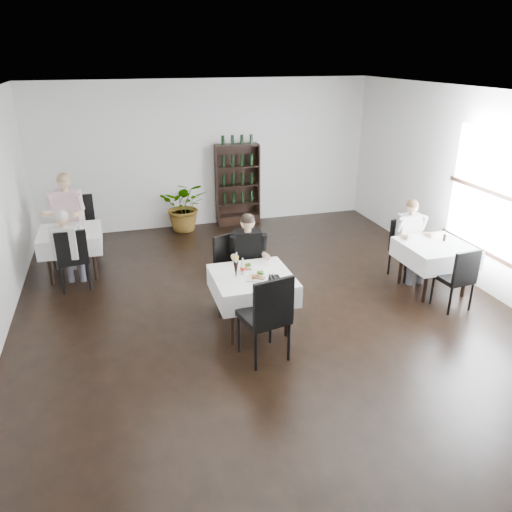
% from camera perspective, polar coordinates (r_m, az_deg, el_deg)
% --- Properties ---
extents(room_shell, '(9.00, 9.00, 9.00)m').
position_cam_1_polar(room_shell, '(6.37, 2.16, 4.12)').
color(room_shell, black).
rests_on(room_shell, ground).
extents(window_right, '(0.06, 2.30, 1.85)m').
position_cam_1_polar(window_right, '(8.13, 26.27, 5.86)').
color(window_right, white).
rests_on(window_right, room_shell).
extents(wine_shelf, '(0.90, 0.28, 1.75)m').
position_cam_1_polar(wine_shelf, '(10.70, -2.13, 8.06)').
color(wine_shelf, black).
rests_on(wine_shelf, ground).
extents(main_table, '(1.03, 1.03, 0.77)m').
position_cam_1_polar(main_table, '(6.62, -0.42, -3.35)').
color(main_table, black).
rests_on(main_table, ground).
extents(left_table, '(0.98, 0.98, 0.77)m').
position_cam_1_polar(left_table, '(8.76, -20.41, 1.78)').
color(left_table, black).
rests_on(left_table, ground).
extents(right_table, '(0.98, 0.98, 0.77)m').
position_cam_1_polar(right_table, '(8.13, 19.75, 0.31)').
color(right_table, black).
rests_on(right_table, ground).
extents(potted_tree, '(1.14, 1.05, 1.06)m').
position_cam_1_polar(potted_tree, '(10.46, -8.13, 5.71)').
color(potted_tree, '#27591E').
rests_on(potted_tree, ground).
extents(main_chair_far, '(0.65, 0.65, 1.09)m').
position_cam_1_polar(main_chair_far, '(7.18, -2.52, -1.23)').
color(main_chair_far, black).
rests_on(main_chair_far, ground).
extents(main_chair_near, '(0.61, 0.62, 1.13)m').
position_cam_1_polar(main_chair_near, '(5.90, 1.33, -6.52)').
color(main_chair_near, black).
rests_on(main_chair_near, ground).
extents(left_chair_far, '(0.52, 0.53, 1.14)m').
position_cam_1_polar(left_chair_far, '(9.43, -19.47, 3.52)').
color(left_chair_far, black).
rests_on(left_chair_far, ground).
extents(left_chair_near, '(0.52, 0.52, 1.01)m').
position_cam_1_polar(left_chair_near, '(8.20, -20.25, 0.08)').
color(left_chair_near, black).
rests_on(left_chair_near, ground).
extents(right_chair_far, '(0.52, 0.52, 0.96)m').
position_cam_1_polar(right_chair_far, '(8.57, 16.62, 1.31)').
color(right_chair_far, black).
rests_on(right_chair_far, ground).
extents(right_chair_near, '(0.47, 0.48, 0.95)m').
position_cam_1_polar(right_chair_near, '(7.65, 22.15, -2.04)').
color(right_chair_near, black).
rests_on(right_chair_near, ground).
extents(diner_main, '(0.56, 0.58, 1.40)m').
position_cam_1_polar(diner_main, '(7.10, -0.86, 0.21)').
color(diner_main, '#44454D').
rests_on(diner_main, ground).
extents(diner_left_far, '(0.69, 0.73, 1.60)m').
position_cam_1_polar(diner_left_far, '(9.19, -20.85, 4.67)').
color(diner_left_far, '#44454D').
rests_on(diner_left_far, ground).
extents(diner_left_near, '(0.53, 0.55, 1.31)m').
position_cam_1_polar(diner_left_near, '(8.18, -20.75, 1.33)').
color(diner_left_near, '#44454D').
rests_on(diner_left_near, ground).
extents(diner_right_far, '(0.50, 0.50, 1.33)m').
position_cam_1_polar(diner_right_far, '(8.41, 17.32, 2.44)').
color(diner_right_far, '#44454D').
rests_on(diner_right_far, ground).
extents(plate_far, '(0.27, 0.27, 0.07)m').
position_cam_1_polar(plate_far, '(6.73, -1.11, -1.37)').
color(plate_far, white).
rests_on(plate_far, main_table).
extents(plate_near, '(0.35, 0.35, 0.08)m').
position_cam_1_polar(plate_near, '(6.46, 0.26, -2.38)').
color(plate_near, white).
rests_on(plate_near, main_table).
extents(pilsner_dark, '(0.07, 0.07, 0.28)m').
position_cam_1_polar(pilsner_dark, '(6.42, -2.31, -1.62)').
color(pilsner_dark, black).
rests_on(pilsner_dark, main_table).
extents(pilsner_lager, '(0.06, 0.06, 0.28)m').
position_cam_1_polar(pilsner_lager, '(6.60, -2.24, -0.92)').
color(pilsner_lager, gold).
rests_on(pilsner_lager, main_table).
extents(coke_bottle, '(0.06, 0.06, 0.23)m').
position_cam_1_polar(coke_bottle, '(6.54, -1.53, -1.37)').
color(coke_bottle, silver).
rests_on(coke_bottle, main_table).
extents(napkin_cutlery, '(0.20, 0.21, 0.02)m').
position_cam_1_polar(napkin_cutlery, '(6.48, 1.89, -2.43)').
color(napkin_cutlery, black).
rests_on(napkin_cutlery, main_table).
extents(pepper_mill, '(0.06, 0.06, 0.11)m').
position_cam_1_polar(pepper_mill, '(8.24, 20.73, 1.97)').
color(pepper_mill, black).
rests_on(pepper_mill, right_table).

